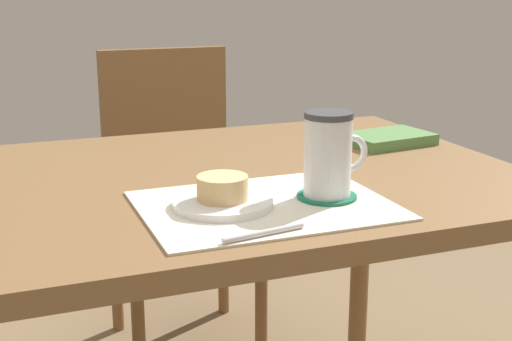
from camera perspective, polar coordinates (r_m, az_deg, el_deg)
dining_table at (r=1.34m, az=-5.04°, el=-3.77°), size 1.23×0.80×0.73m
wooden_chair at (r=2.14m, az=-6.42°, el=-1.23°), size 0.43×0.43×0.88m
placemat at (r=1.14m, az=0.72°, el=-2.82°), size 0.40×0.30×0.00m
pastry_plate at (r=1.13m, az=-2.69°, el=-2.61°), size 0.16×0.16×0.01m
pastry at (r=1.12m, az=-2.70°, el=-1.39°), size 0.08×0.08×0.04m
coffee_coaster at (r=1.18m, az=5.67°, el=-2.06°), size 0.10×0.10×0.00m
coffee_mug at (r=1.16m, az=5.85°, el=1.34°), size 0.11×0.08×0.14m
teaspoon at (r=1.00m, az=0.61°, el=-5.02°), size 0.13×0.03×0.01m
small_book at (r=1.59m, az=10.56°, el=2.52°), size 0.19×0.15×0.02m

